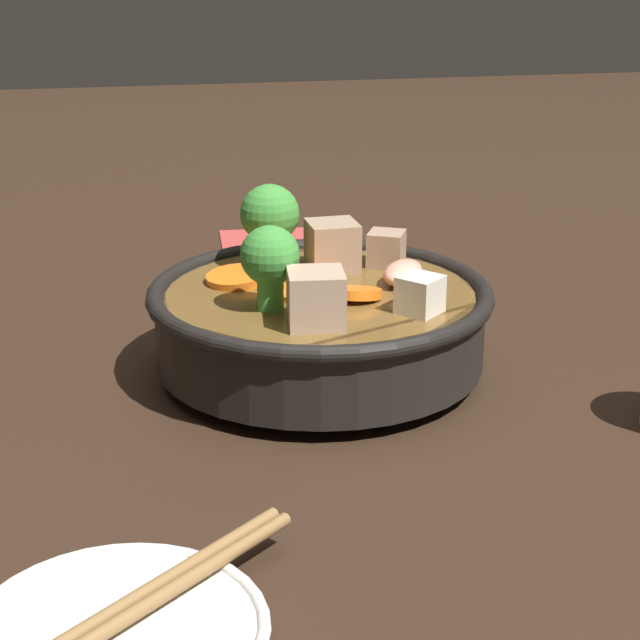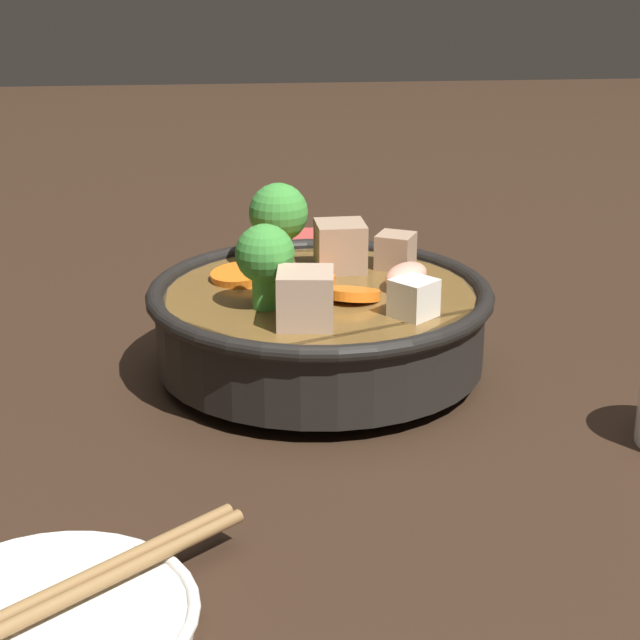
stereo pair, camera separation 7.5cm
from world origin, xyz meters
The scene contains 5 objects.
ground_plane centered at (0.00, 0.00, 0.00)m, with size 3.00×3.00×0.00m, color black.
stirfry_bowl centered at (0.00, 0.00, 0.04)m, with size 0.24×0.24×0.12m.
side_saucer centered at (0.15, 0.29, 0.01)m, with size 0.14×0.14×0.01m.
napkin centered at (-0.02, -0.35, 0.00)m, with size 0.11×0.08×0.00m.
chopsticks_pair centered at (0.15, 0.29, 0.02)m, with size 0.18×0.15×0.01m.
Camera 1 is at (0.14, 0.69, 0.30)m, focal length 60.00 mm.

